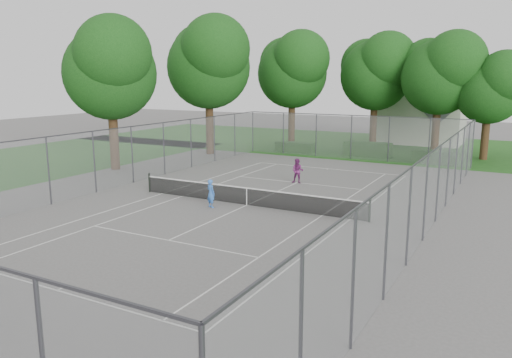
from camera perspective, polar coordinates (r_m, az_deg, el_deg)
The scene contains 17 objects.
ground at distance 25.62m, azimuth -1.07°, elevation -3.02°, with size 120.00×120.00×0.00m, color #5F5D5B.
grass_far at distance 49.54m, azimuth 13.94°, elevation 3.72°, with size 60.00×20.00×0.00m, color #1C4E16.
court_markings at distance 25.62m, azimuth -1.07°, elevation -3.01°, with size 11.03×23.83×0.01m.
tennis_net at distance 25.50m, azimuth -1.07°, elevation -1.91°, with size 12.87×0.10×1.10m.
perimeter_fence at distance 25.23m, azimuth -1.08°, elevation 0.96°, with size 18.08×34.08×3.52m.
tree_far_left at distance 47.66m, azimuth 4.24°, elevation 12.59°, with size 7.44×6.80×10.70m.
tree_far_midleft at distance 47.08m, azimuth 13.63°, elevation 12.09°, with size 7.25×6.62×10.42m.
tree_far_midright at distance 44.14m, azimuth 20.38°, elevation 11.52°, with size 7.06×6.45×10.15m.
tree_far_right at distance 43.39m, azimuth 25.25°, elevation 9.66°, with size 5.92×5.41×8.51m.
tree_side_back at distance 42.64m, azimuth -5.41°, elevation 13.39°, with size 7.96×7.27×11.44m.
tree_side_front at distance 36.43m, azimuth -16.35°, elevation 12.33°, with size 7.33×6.69×10.53m.
hedge_left at distance 43.95m, azimuth 4.49°, elevation 3.64°, with size 3.47×1.04×0.87m, color #1A4115.
hedge_mid at distance 42.31m, azimuth 12.63°, elevation 3.32°, with size 3.85×1.10×1.21m, color #1A4115.
hedge_right at distance 40.38m, azimuth 19.74°, elevation 2.37°, with size 3.24×1.19×0.97m, color #1A4115.
house at distance 52.75m, azimuth 18.43°, elevation 8.29°, with size 7.99×6.19×9.94m.
girl_player at distance 25.17m, azimuth -5.18°, elevation -1.65°, with size 0.52×0.34×1.44m, color #3772CE.
woman_player at distance 30.94m, azimuth 4.78°, elevation 0.92°, with size 0.74×0.58×1.53m, color #6F2563.
Camera 1 is at (12.23, -21.58, 6.43)m, focal length 35.00 mm.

